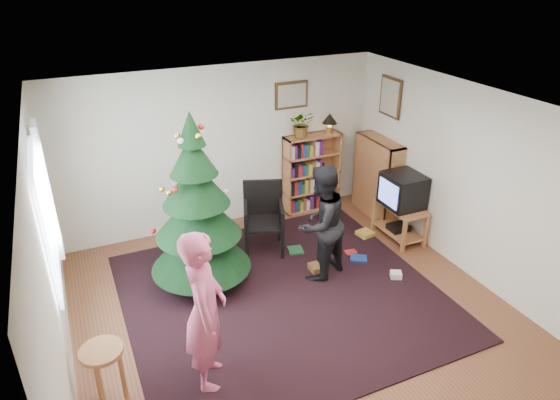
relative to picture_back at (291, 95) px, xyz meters
name	(u,v)px	position (x,y,z in m)	size (l,w,h in m)	color
floor	(292,309)	(-1.15, -2.48, -1.95)	(5.00, 5.00, 0.00)	brown
ceiling	(295,109)	(-1.15, -2.48, 0.55)	(5.00, 5.00, 0.00)	white
wall_back	(222,148)	(-1.15, 0.02, -0.70)	(5.00, 0.02, 2.50)	silver
wall_front	(448,374)	(-1.15, -4.97, -0.70)	(5.00, 0.02, 2.50)	silver
wall_left	(50,272)	(-3.65, -2.48, -0.70)	(0.02, 5.00, 2.50)	silver
wall_right	(467,181)	(1.35, -2.48, -0.70)	(0.02, 5.00, 2.50)	silver
rug	(282,295)	(-1.15, -2.17, -1.94)	(3.80, 3.60, 0.02)	black
window_pane	(46,219)	(-3.62, -1.88, -0.45)	(0.04, 1.20, 1.40)	silver
curtain	(48,192)	(-3.58, -1.18, -0.45)	(0.06, 0.35, 1.60)	white
picture_back	(291,95)	(0.00, 0.00, 0.00)	(0.55, 0.03, 0.42)	#4C3319
picture_right	(391,97)	(1.33, -0.73, 0.00)	(0.03, 0.50, 0.60)	#4C3319
christmas_tree	(198,217)	(-1.98, -1.48, -0.98)	(1.28, 1.28, 2.32)	#3F2816
bookshelf_back	(312,172)	(0.32, -0.14, -1.29)	(0.95, 0.30, 1.30)	#AA6F3C
bookshelf_right	(377,177)	(1.19, -0.76, -1.29)	(0.30, 0.95, 1.30)	#AA6F3C
tv_stand	(400,219)	(1.07, -1.58, -1.63)	(0.45, 0.81, 0.55)	#AA6F3C
crt_tv	(403,190)	(1.07, -1.58, -1.15)	(0.52, 0.56, 0.49)	black
armchair	(261,214)	(-0.94, -0.97, -1.40)	(0.71, 0.73, 1.01)	black
stool	(103,362)	(-3.35, -3.02, -1.44)	(0.40, 0.40, 0.66)	#AA6F3C
person_standing	(205,311)	(-2.39, -3.12, -1.10)	(0.62, 0.41, 1.71)	#C34E74
person_by_chair	(321,224)	(-0.51, -1.96, -1.16)	(0.77, 0.60, 1.58)	black
potted_plant	(302,124)	(0.12, -0.14, -0.44)	(0.39, 0.33, 0.43)	gray
table_lamp	(330,120)	(0.62, -0.14, -0.43)	(0.24, 0.24, 0.32)	#A57F33
floor_clutter	(332,258)	(-0.16, -1.72, -1.91)	(2.28, 1.34, 0.08)	#A51E19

